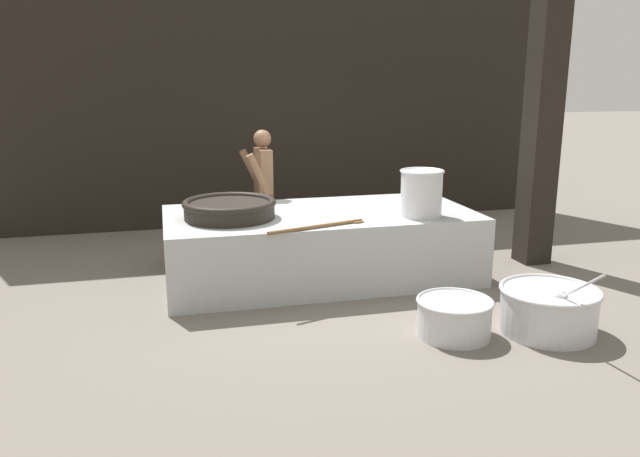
{
  "coord_description": "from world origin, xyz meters",
  "views": [
    {
      "loc": [
        -1.77,
        -6.97,
        2.37
      ],
      "look_at": [
        0.0,
        0.0,
        0.6
      ],
      "focal_mm": 35.0,
      "sensor_mm": 36.0,
      "label": 1
    }
  ],
  "objects_px": {
    "prep_bowl_vegetables": "(549,308)",
    "prep_bowl_meat": "(454,316)",
    "cook": "(263,188)",
    "giant_wok_near": "(230,208)",
    "stock_pot": "(421,192)"
  },
  "relations": [
    {
      "from": "prep_bowl_vegetables",
      "to": "prep_bowl_meat",
      "type": "bearing_deg",
      "value": 170.84
    },
    {
      "from": "cook",
      "to": "prep_bowl_vegetables",
      "type": "xyz_separation_m",
      "value": [
        2.17,
        -3.32,
        -0.67
      ]
    },
    {
      "from": "prep_bowl_meat",
      "to": "prep_bowl_vegetables",
      "type": "bearing_deg",
      "value": -9.16
    },
    {
      "from": "cook",
      "to": "giant_wok_near",
      "type": "bearing_deg",
      "value": 62.4
    },
    {
      "from": "giant_wok_near",
      "to": "prep_bowl_meat",
      "type": "xyz_separation_m",
      "value": [
        1.85,
        -1.94,
        -0.72
      ]
    },
    {
      "from": "prep_bowl_vegetables",
      "to": "prep_bowl_meat",
      "type": "xyz_separation_m",
      "value": [
        -0.9,
        0.14,
        -0.05
      ]
    },
    {
      "from": "prep_bowl_vegetables",
      "to": "prep_bowl_meat",
      "type": "distance_m",
      "value": 0.91
    },
    {
      "from": "prep_bowl_vegetables",
      "to": "prep_bowl_meat",
      "type": "height_order",
      "value": "prep_bowl_vegetables"
    },
    {
      "from": "stock_pot",
      "to": "cook",
      "type": "distance_m",
      "value": 2.29
    },
    {
      "from": "giant_wok_near",
      "to": "stock_pot",
      "type": "height_order",
      "value": "stock_pot"
    },
    {
      "from": "prep_bowl_meat",
      "to": "cook",
      "type": "bearing_deg",
      "value": 111.78
    },
    {
      "from": "prep_bowl_vegetables",
      "to": "prep_bowl_meat",
      "type": "relative_size",
      "value": 1.69
    },
    {
      "from": "cook",
      "to": "prep_bowl_vegetables",
      "type": "height_order",
      "value": "cook"
    },
    {
      "from": "stock_pot",
      "to": "cook",
      "type": "bearing_deg",
      "value": 132.82
    },
    {
      "from": "cook",
      "to": "prep_bowl_meat",
      "type": "height_order",
      "value": "cook"
    }
  ]
}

